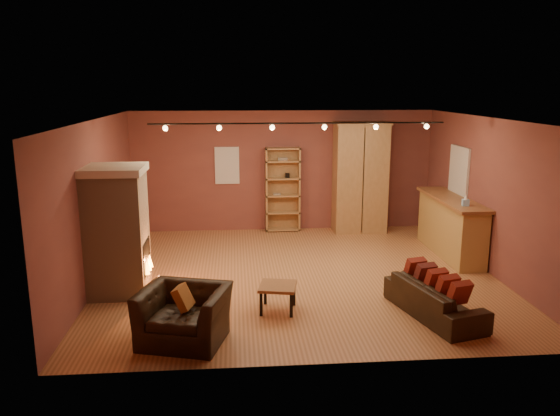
{
  "coord_description": "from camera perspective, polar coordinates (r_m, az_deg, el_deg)",
  "views": [
    {
      "loc": [
        -1.12,
        -9.34,
        3.38
      ],
      "look_at": [
        -0.32,
        0.2,
        1.21
      ],
      "focal_mm": 35.0,
      "sensor_mm": 36.0,
      "label": 1
    }
  ],
  "objects": [
    {
      "name": "bar_counter",
      "position": [
        11.53,
        17.41,
        -1.8
      ],
      "size": [
        0.65,
        2.45,
        1.17
      ],
      "color": "tan",
      "rests_on": "floor"
    },
    {
      "name": "back_wall",
      "position": [
        12.8,
        0.31,
        3.88
      ],
      "size": [
        7.0,
        0.02,
        2.8
      ],
      "primitive_type": "cube",
      "color": "brown",
      "rests_on": "floor"
    },
    {
      "name": "armchair",
      "position": [
        7.5,
        -10.04,
        -10.07
      ],
      "size": [
        1.28,
        1.01,
        0.98
      ],
      "rotation": [
        0.0,
        0.0,
        -0.27
      ],
      "color": "black",
      "rests_on": "floor"
    },
    {
      "name": "bookcase",
      "position": [
        12.76,
        0.26,
        2.04
      ],
      "size": [
        0.8,
        0.31,
        1.97
      ],
      "color": "tan",
      "rests_on": "floor"
    },
    {
      "name": "tissue_box",
      "position": [
        10.71,
        18.83,
        0.69
      ],
      "size": [
        0.13,
        0.13,
        0.21
      ],
      "rotation": [
        0.0,
        0.0,
        -0.18
      ],
      "color": "#95C4EF",
      "rests_on": "bar_counter"
    },
    {
      "name": "coffee_table",
      "position": [
        8.37,
        -0.23,
        -8.43
      ],
      "size": [
        0.64,
        0.64,
        0.41
      ],
      "rotation": [
        0.0,
        0.0,
        -0.2
      ],
      "color": "#975E36",
      "rests_on": "floor"
    },
    {
      "name": "right_window",
      "position": [
        11.81,
        18.2,
        3.72
      ],
      "size": [
        0.05,
        0.9,
        1.0
      ],
      "primitive_type": "cube",
      "color": "silver",
      "rests_on": "right_wall"
    },
    {
      "name": "left_wall",
      "position": [
        9.84,
        -18.66,
        0.5
      ],
      "size": [
        0.02,
        6.5,
        2.8
      ],
      "primitive_type": "cube",
      "color": "brown",
      "rests_on": "floor"
    },
    {
      "name": "back_window",
      "position": [
        12.7,
        -5.55,
        4.44
      ],
      "size": [
        0.56,
        0.04,
        0.86
      ],
      "primitive_type": "cube",
      "color": "silver",
      "rests_on": "back_wall"
    },
    {
      "name": "right_wall",
      "position": [
        10.61,
        21.15,
        1.16
      ],
      "size": [
        0.02,
        6.5,
        2.8
      ],
      "primitive_type": "cube",
      "color": "brown",
      "rests_on": "floor"
    },
    {
      "name": "floor",
      "position": [
        10.0,
        1.96,
        -6.98
      ],
      "size": [
        7.0,
        7.0,
        0.0
      ],
      "primitive_type": "plane",
      "color": "#9C5F37",
      "rests_on": "ground"
    },
    {
      "name": "track_rail",
      "position": [
        9.63,
        1.94,
        8.65
      ],
      "size": [
        5.2,
        0.09,
        0.13
      ],
      "color": "black",
      "rests_on": "ceiling"
    },
    {
      "name": "armoire",
      "position": [
        12.77,
        8.37,
        3.19
      ],
      "size": [
        1.25,
        0.71,
        2.55
      ],
      "color": "tan",
      "rests_on": "floor"
    },
    {
      "name": "fireplace",
      "position": [
        9.25,
        -16.61,
        -2.29
      ],
      "size": [
        1.01,
        0.98,
        2.12
      ],
      "color": "tan",
      "rests_on": "floor"
    },
    {
      "name": "ceiling",
      "position": [
        9.43,
        2.09,
        9.25
      ],
      "size": [
        7.0,
        7.0,
        0.0
      ],
      "primitive_type": "plane",
      "rotation": [
        3.14,
        0.0,
        0.0
      ],
      "color": "#56311B",
      "rests_on": "back_wall"
    },
    {
      "name": "loveseat",
      "position": [
        8.5,
        15.87,
        -8.49
      ],
      "size": [
        0.95,
        1.84,
        0.75
      ],
      "rotation": [
        0.0,
        0.0,
        1.83
      ],
      "color": "black",
      "rests_on": "floor"
    }
  ]
}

